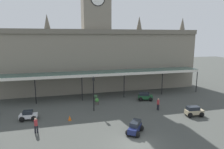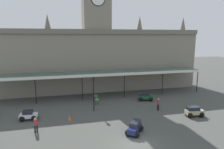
{
  "view_description": "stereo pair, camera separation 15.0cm",
  "coord_description": "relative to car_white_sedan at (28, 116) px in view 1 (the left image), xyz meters",
  "views": [
    {
      "loc": [
        -6.35,
        -16.49,
        9.96
      ],
      "look_at": [
        0.0,
        8.79,
        5.04
      ],
      "focal_mm": 32.29,
      "sensor_mm": 36.0,
      "label": 1
    },
    {
      "loc": [
        -6.2,
        -16.52,
        9.96
      ],
      "look_at": [
        0.0,
        8.79,
        5.04
      ],
      "focal_mm": 32.29,
      "sensor_mm": 36.0,
      "label": 2
    }
  ],
  "objects": [
    {
      "name": "car_navy_estate",
      "position": [
        11.31,
        -6.32,
        0.06
      ],
      "size": [
        2.3,
        2.42,
        1.27
      ],
      "color": "#19214C",
      "rests_on": "ground"
    },
    {
      "name": "traffic_cone",
      "position": [
        4.83,
        -1.35,
        -0.19
      ],
      "size": [
        0.4,
        0.4,
        0.62
      ],
      "primitive_type": "cone",
      "color": "orange",
      "rests_on": "ground"
    },
    {
      "name": "ground_plane",
      "position": [
        10.56,
        -8.26,
        -0.5
      ],
      "size": [
        140.0,
        140.0,
        0.0
      ],
      "primitive_type": "plane",
      "color": "#434641"
    },
    {
      "name": "car_beige_estate",
      "position": [
        20.21,
        -3.78,
        0.06
      ],
      "size": [
        2.33,
        1.69,
        1.27
      ],
      "color": "tan",
      "rests_on": "ground"
    },
    {
      "name": "victorian_lamppost",
      "position": [
        8.17,
        1.13,
        2.47
      ],
      "size": [
        0.3,
        0.3,
        4.77
      ],
      "color": "black",
      "rests_on": "ground"
    },
    {
      "name": "car_green_estate",
      "position": [
        16.75,
        3.67,
        0.06
      ],
      "size": [
        2.42,
        1.97,
        1.27
      ],
      "color": "#1E512D",
      "rests_on": "ground"
    },
    {
      "name": "pedestrian_crossing_forecourt",
      "position": [
        1.3,
        -3.77,
        0.41
      ],
      "size": [
        0.39,
        0.34,
        1.67
      ],
      "color": "black",
      "rests_on": "ground"
    },
    {
      "name": "planter_forecourt_centre",
      "position": [
        9.02,
        3.61,
        -0.01
      ],
      "size": [
        0.6,
        0.6,
        0.96
      ],
      "color": "#47423D",
      "rests_on": "ground"
    },
    {
      "name": "pedestrian_near_entrance",
      "position": [
        16.77,
        -0.73,
        0.41
      ],
      "size": [
        0.34,
        0.38,
        1.67
      ],
      "color": "black",
      "rests_on": "ground"
    },
    {
      "name": "entrance_canopy",
      "position": [
        10.56,
        7.35,
        3.59
      ],
      "size": [
        34.68,
        3.26,
        4.24
      ],
      "color": "#38564C",
      "rests_on": "ground"
    },
    {
      "name": "planter_by_canopy",
      "position": [
        9.16,
        5.54,
        -0.01
      ],
      "size": [
        0.6,
        0.6,
        0.96
      ],
      "color": "#47423D",
      "rests_on": "ground"
    },
    {
      "name": "station_building",
      "position": [
        10.56,
        12.84,
        5.92
      ],
      "size": [
        37.96,
        6.53,
        20.33
      ],
      "color": "gray",
      "rests_on": "ground"
    },
    {
      "name": "car_white_sedan",
      "position": [
        0.0,
        0.0,
        0.0
      ],
      "size": [
        2.1,
        1.6,
        1.19
      ],
      "color": "silver",
      "rests_on": "ground"
    }
  ]
}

